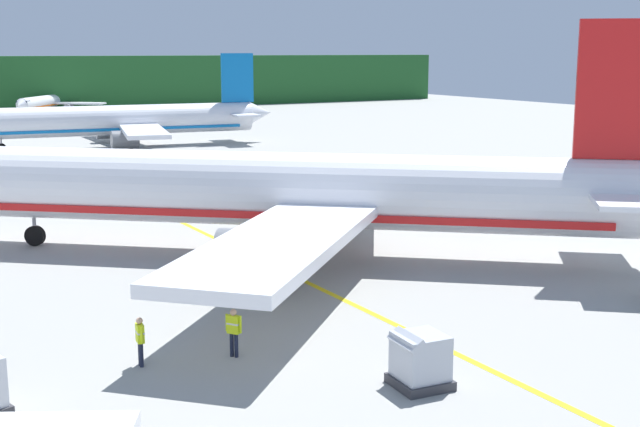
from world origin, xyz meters
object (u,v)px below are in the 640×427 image
(airliner_mid_apron, at_px, (118,121))
(cargo_container_mid, at_px, (420,360))
(airliner_distant, at_px, (49,101))
(crew_marshaller, at_px, (140,337))
(airliner_foreground, at_px, (291,192))
(crew_loader_left, at_px, (234,329))

(airliner_mid_apron, distance_m, cargo_container_mid, 71.74)
(airliner_distant, xyz_separation_m, crew_marshaller, (-24.45, -122.64, -0.86))
(crew_marshaller, bearing_deg, airliner_mid_apron, 73.64)
(airliner_mid_apron, xyz_separation_m, cargo_container_mid, (-11.91, -70.72, -2.02))
(airliner_foreground, distance_m, cargo_container_mid, 18.03)
(airliner_foreground, xyz_separation_m, airliner_distant, (12.75, 111.52, -1.53))
(airliner_mid_apron, distance_m, crew_loader_left, 67.29)
(crew_loader_left, bearing_deg, crew_marshaller, 166.02)
(airliner_mid_apron, bearing_deg, airliner_distant, 84.60)
(crew_marshaller, bearing_deg, airliner_foreground, 43.52)
(airliner_distant, height_order, crew_marshaller, airliner_distant)
(airliner_foreground, xyz_separation_m, cargo_container_mid, (-4.65, -17.24, -2.52))
(airliner_mid_apron, height_order, cargo_container_mid, airliner_mid_apron)
(airliner_mid_apron, bearing_deg, crew_loader_left, -103.66)
(cargo_container_mid, relative_size, crew_loader_left, 1.07)
(airliner_distant, distance_m, crew_loader_left, 125.24)
(crew_marshaller, height_order, crew_loader_left, crew_loader_left)
(crew_loader_left, bearing_deg, airliner_distant, 80.17)
(airliner_distant, bearing_deg, crew_loader_left, -99.83)
(airliner_mid_apron, xyz_separation_m, airliner_distant, (5.49, 58.04, -1.02))
(airliner_foreground, xyz_separation_m, airliner_mid_apron, (7.26, 53.48, -0.50))
(airliner_foreground, bearing_deg, crew_marshaller, -136.48)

